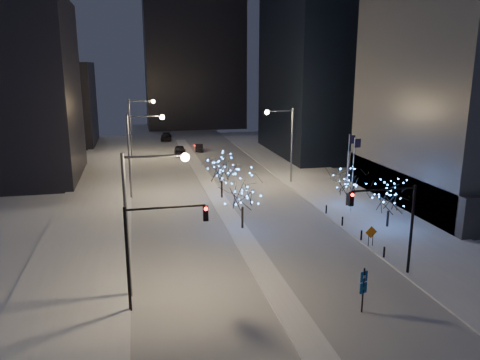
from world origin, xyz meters
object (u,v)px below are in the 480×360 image
object	(u,v)px
car_far	(166,137)
holiday_tree_median_near	(243,190)
street_lamp_w_near	(142,205)
holiday_tree_plaza_near	(389,197)
traffic_signal_east	(394,216)
street_lamp_w_far	(136,120)
car_mid	(199,147)
construction_sign	(371,234)
car_near	(180,151)
traffic_signal_west	(152,240)
wayfinding_sign	(363,286)
holiday_tree_median_far	(222,169)
holiday_tree_plaza_far	(348,180)
street_lamp_east	(286,136)
street_lamp_w_mid	(138,144)

from	to	relation	value
car_far	holiday_tree_median_near	world-z (taller)	holiday_tree_median_near
street_lamp_w_near	holiday_tree_plaza_near	bearing A→B (deg)	20.73
traffic_signal_east	holiday_tree_median_near	world-z (taller)	traffic_signal_east
street_lamp_w_far	car_mid	distance (m)	13.41
street_lamp_w_near	construction_sign	world-z (taller)	street_lamp_w_near
street_lamp_w_near	car_near	xyz separation A→B (m)	(7.31, 51.26, -5.68)
car_near	construction_sign	distance (m)	48.28
traffic_signal_west	holiday_tree_median_near	distance (m)	16.19
car_near	wayfinding_sign	xyz separation A→B (m)	(6.11, -56.71, 1.06)
traffic_signal_west	car_near	bearing A→B (deg)	82.72
car_mid	construction_sign	distance (m)	50.89
wayfinding_sign	car_mid	bearing A→B (deg)	74.96
street_lamp_w_near	holiday_tree_median_far	size ratio (longest dim) A/B	1.91
holiday_tree_plaza_near	holiday_tree_plaza_far	world-z (taller)	holiday_tree_plaza_near
street_lamp_w_near	car_far	bearing A→B (deg)	85.00
street_lamp_w_far	traffic_signal_west	bearing A→B (deg)	-89.45
street_lamp_w_far	street_lamp_east	size ratio (longest dim) A/B	1.00
car_near	holiday_tree_plaza_far	bearing A→B (deg)	-65.65
street_lamp_w_far	car_far	xyz separation A→B (m)	(6.01, 18.68, -5.73)
street_lamp_w_far	holiday_tree_plaza_far	xyz separation A→B (m)	(22.55, -33.76, -3.48)
holiday_tree_plaza_near	traffic_signal_east	bearing A→B (deg)	-119.00
car_far	street_lamp_w_mid	bearing A→B (deg)	-91.60
street_lamp_east	holiday_tree_median_near	bearing A→B (deg)	-120.10
street_lamp_w_near	street_lamp_east	distance (m)	33.85
holiday_tree_median_near	holiday_tree_plaza_far	size ratio (longest dim) A/B	1.22
traffic_signal_west	car_far	distance (m)	71.01
traffic_signal_east	holiday_tree_plaza_near	xyz separation A→B (m)	(5.45, 9.83, -1.63)
car_near	holiday_tree_plaza_near	distance (m)	45.41
street_lamp_w_far	holiday_tree_median_far	bearing A→B (deg)	-71.08
car_mid	holiday_tree_median_near	distance (m)	43.40
street_lamp_w_near	wayfinding_sign	distance (m)	15.20
traffic_signal_east	holiday_tree_plaza_far	world-z (taller)	traffic_signal_east
street_lamp_w_near	car_far	distance (m)	69.18
traffic_signal_east	street_lamp_east	bearing A→B (deg)	87.74
holiday_tree_plaza_far	holiday_tree_plaza_near	bearing A→B (deg)	-83.99
holiday_tree_plaza_far	holiday_tree_median_far	bearing A→B (deg)	154.60
street_lamp_w_near	street_lamp_w_far	size ratio (longest dim) A/B	1.00
holiday_tree_median_near	holiday_tree_plaza_near	xyz separation A→B (m)	(13.89, -2.64, -0.77)
street_lamp_w_mid	street_lamp_w_far	bearing A→B (deg)	90.00
street_lamp_w_far	car_near	distance (m)	9.34
street_lamp_w_mid	street_lamp_east	bearing A→B (deg)	8.96
street_lamp_w_far	holiday_tree_median_far	distance (m)	29.25
street_lamp_east	car_mid	bearing A→B (deg)	106.49
street_lamp_w_near	construction_sign	distance (m)	20.44
street_lamp_w_near	holiday_tree_plaza_near	xyz separation A→B (m)	(23.33, 8.83, -3.37)
holiday_tree_median_far	street_lamp_w_mid	bearing A→B (deg)	164.95
street_lamp_east	holiday_tree_plaza_far	bearing A→B (deg)	-73.31
traffic_signal_east	holiday_tree_median_near	bearing A→B (deg)	124.08
street_lamp_w_near	street_lamp_w_mid	distance (m)	25.00
traffic_signal_west	holiday_tree_median_near	xyz separation A→B (m)	(8.94, 13.47, -0.85)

